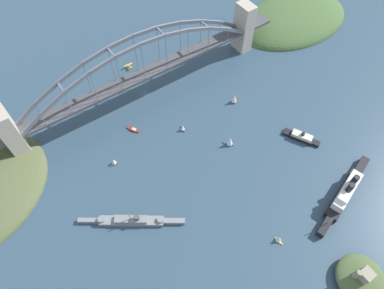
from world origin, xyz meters
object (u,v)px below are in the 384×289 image
(small_boat_0, at_px, (183,128))
(small_boat_2, at_px, (279,239))
(small_boat_1, at_px, (230,141))
(harbor_ferry_steamer, at_px, (301,137))
(seaplane_taxiing_near_bridge, at_px, (118,87))
(small_boat_3, at_px, (114,162))
(naval_cruiser, at_px, (132,220))
(harbor_arch_bridge, at_px, (142,73))
(small_boat_4, at_px, (234,99))
(small_boat_5, at_px, (133,130))
(ocean_liner, at_px, (346,192))
(fort_island_mid_harbor, at_px, (361,278))
(seaplane_second_in_formation, at_px, (129,66))

(small_boat_0, height_order, small_boat_2, small_boat_0)
(small_boat_1, xyz_separation_m, small_boat_2, (23.77, 87.20, -1.94))
(harbor_ferry_steamer, height_order, seaplane_taxiing_near_bridge, harbor_ferry_steamer)
(small_boat_2, xyz_separation_m, small_boat_3, (67.86, -126.78, -0.14))
(naval_cruiser, xyz_separation_m, small_boat_0, (-79.13, -50.67, 0.77))
(harbor_arch_bridge, relative_size, small_boat_4, 28.23)
(naval_cruiser, xyz_separation_m, small_boat_2, (-80.18, 72.81, 0.61))
(small_boat_5, bearing_deg, small_boat_2, 104.15)
(ocean_liner, bearing_deg, harbor_arch_bridge, -68.38)
(harbor_ferry_steamer, relative_size, small_boat_2, 4.32)
(naval_cruiser, bearing_deg, ocean_liner, 152.75)
(naval_cruiser, height_order, small_boat_2, naval_cruiser)
(seaplane_taxiing_near_bridge, relative_size, small_boat_5, 0.92)
(fort_island_mid_harbor, height_order, small_boat_5, fort_island_mid_harbor)
(small_boat_4, distance_m, small_boat_5, 98.72)
(harbor_arch_bridge, distance_m, naval_cruiser, 133.54)
(ocean_liner, relative_size, small_boat_4, 7.69)
(naval_cruiser, xyz_separation_m, small_boat_5, (-42.72, -75.74, -1.90))
(fort_island_mid_harbor, bearing_deg, seaplane_taxiing_near_bridge, -78.75)
(harbor_ferry_steamer, height_order, small_boat_2, harbor_ferry_steamer)
(harbor_arch_bridge, xyz_separation_m, naval_cruiser, (73.93, 108.45, -24.59))
(ocean_liner, xyz_separation_m, small_boat_2, (66.70, -2.83, -2.90))
(small_boat_2, bearing_deg, small_boat_1, -105.24)
(harbor_ferry_steamer, distance_m, small_boat_3, 163.47)
(harbor_arch_bridge, xyz_separation_m, harbor_ferry_steamer, (-85.83, 125.10, -24.76))
(seaplane_taxiing_near_bridge, bearing_deg, small_boat_5, 76.48)
(naval_cruiser, bearing_deg, small_boat_5, -119.42)
(small_boat_4, bearing_deg, small_boat_5, -14.73)
(seaplane_second_in_formation, bearing_deg, harbor_arch_bridge, 83.80)
(small_boat_1, bearing_deg, small_boat_2, 74.76)
(fort_island_mid_harbor, height_order, seaplane_second_in_formation, fort_island_mid_harbor)
(harbor_arch_bridge, height_order, small_boat_4, harbor_arch_bridge)
(seaplane_taxiing_near_bridge, height_order, small_boat_0, small_boat_0)
(ocean_liner, bearing_deg, small_boat_1, -64.51)
(small_boat_2, bearing_deg, small_boat_3, -61.84)
(seaplane_second_in_formation, bearing_deg, harbor_ferry_steamer, 116.07)
(naval_cruiser, relative_size, small_boat_1, 5.97)
(small_boat_4, bearing_deg, seaplane_taxiing_near_bridge, -43.81)
(harbor_arch_bridge, relative_size, fort_island_mid_harbor, 9.03)
(naval_cruiser, distance_m, small_boat_1, 104.97)
(naval_cruiser, distance_m, seaplane_taxiing_near_bridge, 141.19)
(seaplane_second_in_formation, xyz_separation_m, small_boat_0, (-0.72, 98.95, 1.26))
(harbor_arch_bridge, bearing_deg, naval_cruiser, 55.72)
(small_boat_2, bearing_deg, fort_island_mid_harbor, 116.96)
(small_boat_2, height_order, small_boat_4, small_boat_4)
(ocean_liner, bearing_deg, small_boat_0, -61.79)
(small_boat_2, relative_size, small_boat_5, 0.61)
(seaplane_taxiing_near_bridge, bearing_deg, fort_island_mid_harbor, 101.25)
(harbor_ferry_steamer, distance_m, small_boat_5, 149.12)
(ocean_liner, xyz_separation_m, small_boat_0, (67.75, -126.30, -2.75))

